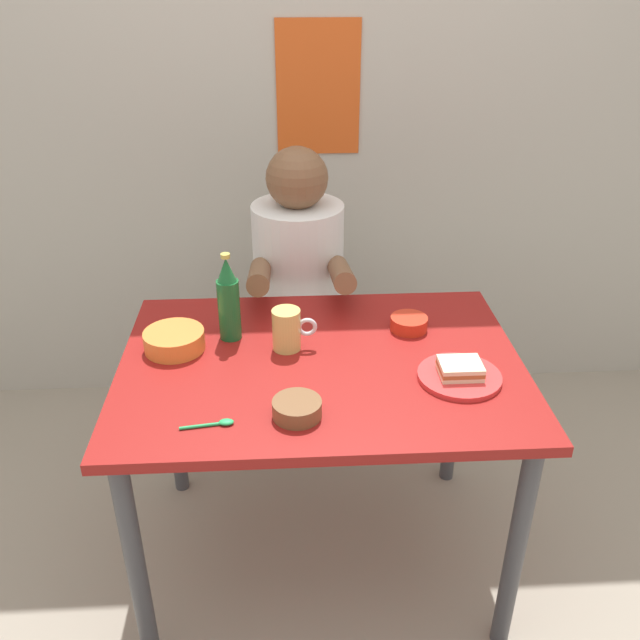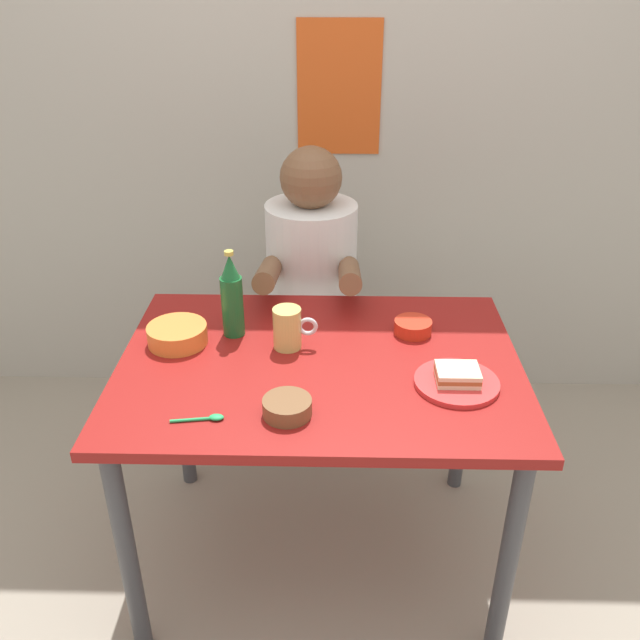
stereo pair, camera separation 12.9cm
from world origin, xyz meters
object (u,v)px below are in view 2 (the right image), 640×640
object	(u,v)px
plate_orange	(457,383)
person_seated	(311,261)
beer_bottle	(232,297)
sauce_bowl_chili	(413,326)
stool	(312,360)
sandwich	(458,374)
beer_mug	(288,328)
dining_table	(320,389)

from	to	relation	value
plate_orange	person_seated	bearing A→B (deg)	118.81
beer_bottle	sauce_bowl_chili	bearing A→B (deg)	1.78
stool	sauce_bowl_chili	distance (m)	0.70
plate_orange	beer_bottle	size ratio (longest dim) A/B	0.84
stool	sauce_bowl_chili	world-z (taller)	sauce_bowl_chili
plate_orange	sauce_bowl_chili	xyz separation A→B (m)	(-0.09, 0.27, 0.02)
sandwich	plate_orange	bearing A→B (deg)	0.00
stool	beer_mug	bearing A→B (deg)	-94.73
person_seated	beer_bottle	size ratio (longest dim) A/B	2.75
stool	plate_orange	xyz separation A→B (m)	(0.40, -0.74, 0.40)
stool	plate_orange	size ratio (longest dim) A/B	2.05
stool	sandwich	size ratio (longest dim) A/B	4.09
beer_bottle	person_seated	bearing A→B (deg)	66.07
dining_table	stool	bearing A→B (deg)	93.96
plate_orange	dining_table	bearing A→B (deg)	162.97
sauce_bowl_chili	person_seated	bearing A→B (deg)	124.43
sauce_bowl_chili	dining_table	bearing A→B (deg)	-149.17
person_seated	beer_mug	xyz separation A→B (m)	(-0.05, -0.55, 0.03)
person_seated	sauce_bowl_chili	size ratio (longest dim) A/B	6.54
stool	sandwich	world-z (taller)	sandwich
plate_orange	sandwich	bearing A→B (deg)	0.00
stool	person_seated	bearing A→B (deg)	-90.00
dining_table	sandwich	size ratio (longest dim) A/B	10.00
dining_table	beer_bottle	bearing A→B (deg)	150.28
stool	sandwich	distance (m)	0.94
sauce_bowl_chili	plate_orange	bearing A→B (deg)	-72.20
sandwich	beer_bottle	size ratio (longest dim) A/B	0.42
sauce_bowl_chili	sandwich	bearing A→B (deg)	-72.20
sandwich	beer_bottle	distance (m)	0.67
dining_table	beer_mug	size ratio (longest dim) A/B	8.73
person_seated	sauce_bowl_chili	distance (m)	0.55
plate_orange	beer_bottle	world-z (taller)	beer_bottle
sandwich	beer_bottle	bearing A→B (deg)	157.40
plate_orange	sandwich	xyz separation A→B (m)	(0.00, 0.00, 0.02)
sandwich	sauce_bowl_chili	size ratio (longest dim) A/B	1.00
beer_mug	beer_bottle	size ratio (longest dim) A/B	0.48
beer_mug	person_seated	bearing A→B (deg)	85.17
stool	beer_bottle	distance (m)	0.73
dining_table	person_seated	bearing A→B (deg)	94.03
person_seated	beer_bottle	distance (m)	0.53
person_seated	sauce_bowl_chili	xyz separation A→B (m)	(0.31, -0.46, -0.00)
sandwich	person_seated	bearing A→B (deg)	118.81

